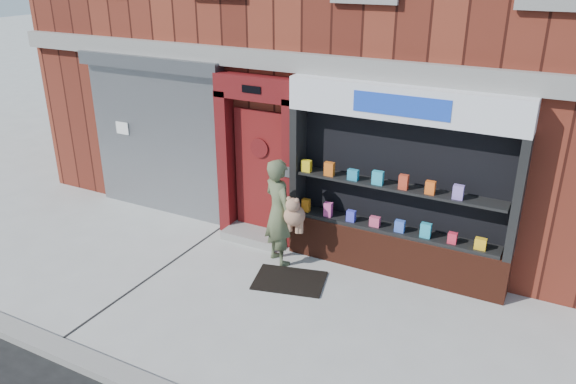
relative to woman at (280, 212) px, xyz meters
The scene contains 6 objects.
ground 1.52m from the woman, 91.66° to the right, with size 80.00×80.00×0.00m, color #9E9E99.
shutter_bay 3.22m from the woman, 166.91° to the left, with size 3.10×0.30×3.04m.
red_door_bay 1.16m from the woman, 140.87° to the left, with size 1.52×0.58×2.90m.
pharmacy_bay 1.87m from the woman, 19.09° to the left, with size 3.50×0.41×3.00m.
woman is the anchor object (origin of this frame).
doormat 1.09m from the woman, 48.66° to the right, with size 1.08×0.75×0.03m, color black.
Camera 1 is at (3.93, -5.91, 4.66)m, focal length 35.00 mm.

